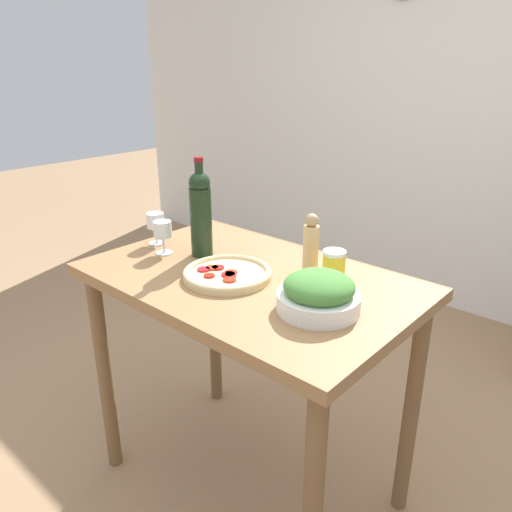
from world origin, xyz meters
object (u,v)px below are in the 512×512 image
Objects in this scene: wine_glass_far at (155,222)px; pepper_mill at (311,245)px; wine_glass_near at (163,231)px; salad_bowl at (319,294)px; homemade_pizza at (227,274)px; salt_canister at (334,267)px; wine_bottle at (201,212)px.

pepper_mill is (0.63, 0.17, 0.01)m from wine_glass_far.
pepper_mill is (0.52, 0.22, 0.01)m from wine_glass_near.
salad_bowl reaches higher than homemade_pizza.
wine_glass_near reaches higher than homemade_pizza.
wine_glass_far is 0.52× the size of salad_bowl.
pepper_mill reaches higher than wine_glass_near.
salad_bowl is 2.18× the size of salt_canister.
wine_glass_far is 0.45m from homemade_pizza.
pepper_mill reaches higher than homemade_pizza.
wine_bottle is 1.74× the size of pepper_mill.
salad_bowl is at bearing 0.48° from wine_glass_near.
wine_glass_far is at bearing -168.60° from salt_canister.
pepper_mill is at bearing 18.21° from wine_bottle.
wine_bottle is 0.53m from salt_canister.
salad_bowl is (0.81, -0.04, -0.04)m from wine_glass_far.
wine_bottle is 3.26× the size of salt_canister.
homemade_pizza is 0.35m from salt_canister.
homemade_pizza is at bearing -129.45° from pepper_mill.
wine_bottle is at bearing -161.79° from pepper_mill.
salad_bowl is at bearing -3.06° from wine_glass_far.
wine_glass_far is at bearing 176.94° from salad_bowl.
pepper_mill is 0.71× the size of homemade_pizza.
wine_glass_far is (-0.11, 0.05, 0.00)m from wine_glass_near.
pepper_mill is 0.86× the size of salad_bowl.
pepper_mill is at bearing 50.55° from homemade_pizza.
homemade_pizza is (-0.18, -0.22, -0.09)m from pepper_mill.
wine_glass_far is 1.13× the size of salt_canister.
pepper_mill reaches higher than salt_canister.
wine_bottle is 0.60m from salad_bowl.
wine_bottle reaches higher than homemade_pizza.
salt_canister is (0.73, 0.15, -0.03)m from wine_glass_far.
salad_bowl is (0.70, 0.01, -0.04)m from wine_glass_near.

